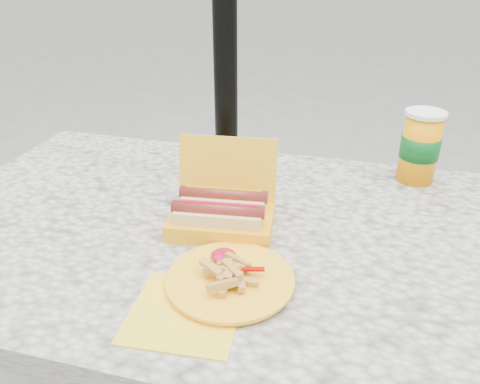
% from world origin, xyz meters
% --- Properties ---
extents(picnic_table, '(1.20, 0.80, 0.75)m').
position_xyz_m(picnic_table, '(0.00, 0.00, 0.64)').
color(picnic_table, beige).
rests_on(picnic_table, ground).
extents(umbrella_pole, '(0.05, 0.05, 2.20)m').
position_xyz_m(umbrella_pole, '(0.00, 0.16, 1.10)').
color(umbrella_pole, black).
rests_on(umbrella_pole, ground).
extents(hotdog_box, '(0.22, 0.18, 0.16)m').
position_xyz_m(hotdog_box, '(0.04, -0.01, 0.79)').
color(hotdog_box, yellow).
rests_on(hotdog_box, picnic_table).
extents(fries_plate, '(0.25, 0.28, 0.04)m').
position_xyz_m(fries_plate, '(0.10, -0.19, 0.76)').
color(fries_plate, yellow).
rests_on(fries_plate, picnic_table).
extents(soda_cup, '(0.09, 0.09, 0.17)m').
position_xyz_m(soda_cup, '(0.43, 0.32, 0.84)').
color(soda_cup, '#F99303').
rests_on(soda_cup, picnic_table).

